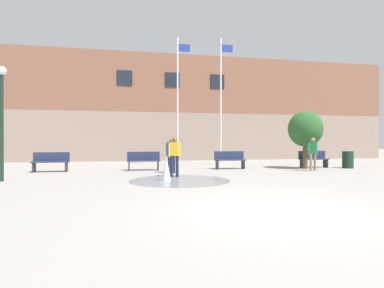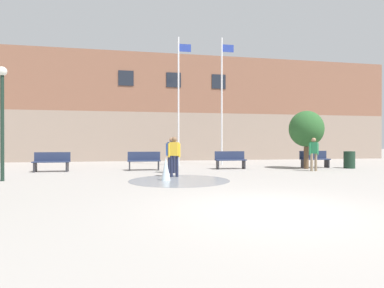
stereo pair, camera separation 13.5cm
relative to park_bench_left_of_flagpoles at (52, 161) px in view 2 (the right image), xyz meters
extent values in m
plane|color=gray|center=(6.62, -9.22, -0.48)|extent=(100.00, 100.00, 0.00)
cube|color=gray|center=(6.62, 10.49, 1.34)|extent=(36.00, 6.00, 3.63)
cube|color=brown|center=(6.62, 10.49, 5.37)|extent=(36.00, 6.00, 4.44)
cube|color=#1E232D|center=(3.12, 7.47, 5.60)|extent=(1.10, 0.06, 1.10)
cube|color=#1E232D|center=(6.62, 7.47, 5.60)|extent=(1.10, 0.06, 1.10)
cube|color=#1E232D|center=(10.12, 7.47, 5.60)|extent=(1.10, 0.06, 1.10)
cylinder|color=gray|center=(5.42, -4.24, -0.48)|extent=(3.63, 3.63, 0.01)
cone|color=silver|center=(4.95, -4.16, -0.05)|extent=(0.34, 0.34, 0.85)
cube|color=#28282D|center=(-0.70, -0.06, -0.26)|extent=(0.06, 0.40, 0.44)
cube|color=#28282D|center=(0.70, -0.06, -0.26)|extent=(0.06, 0.40, 0.44)
cube|color=#232D4C|center=(0.00, -0.06, -0.01)|extent=(1.60, 0.44, 0.05)
cube|color=#232D4C|center=(0.00, 0.14, 0.22)|extent=(1.60, 0.04, 0.42)
cube|color=#28282D|center=(3.56, -0.06, -0.26)|extent=(0.06, 0.40, 0.44)
cube|color=#28282D|center=(4.96, -0.06, -0.26)|extent=(0.06, 0.40, 0.44)
cube|color=#232D4C|center=(4.26, -0.06, -0.01)|extent=(1.60, 0.44, 0.05)
cube|color=#232D4C|center=(4.26, 0.14, 0.22)|extent=(1.60, 0.04, 0.42)
cube|color=#28282D|center=(7.97, -0.11, -0.26)|extent=(0.06, 0.40, 0.44)
cube|color=#28282D|center=(9.37, -0.11, -0.26)|extent=(0.06, 0.40, 0.44)
cube|color=#232D4C|center=(8.67, -0.11, -0.01)|extent=(1.60, 0.44, 0.05)
cube|color=#232D4C|center=(8.67, 0.09, 0.22)|extent=(1.60, 0.04, 0.42)
cube|color=#28282D|center=(12.67, -0.23, -0.26)|extent=(0.06, 0.40, 0.44)
cube|color=#28282D|center=(14.07, -0.23, -0.26)|extent=(0.06, 0.40, 0.44)
cube|color=#232D4C|center=(13.37, -0.23, -0.01)|extent=(1.60, 0.44, 0.05)
cube|color=#232D4C|center=(13.37, -0.03, 0.22)|extent=(1.60, 0.04, 0.42)
cylinder|color=#1E233D|center=(5.26, -3.12, -0.06)|extent=(0.12, 0.12, 0.84)
cylinder|color=#1E233D|center=(5.48, -3.12, -0.06)|extent=(0.12, 0.12, 0.84)
cube|color=gold|center=(5.37, -3.12, 0.63)|extent=(0.39, 0.32, 0.54)
sphere|color=brown|center=(5.37, -3.12, 1.01)|extent=(0.21, 0.21, 0.21)
cylinder|color=gold|center=(5.16, -3.12, 0.58)|extent=(0.08, 0.08, 0.55)
cylinder|color=gold|center=(5.58, -3.12, 0.58)|extent=(0.08, 0.08, 0.55)
cylinder|color=#89755B|center=(12.13, -1.87, -0.06)|extent=(0.12, 0.12, 0.84)
cylinder|color=#89755B|center=(12.35, -1.87, -0.06)|extent=(0.12, 0.12, 0.84)
cube|color=#237547|center=(12.24, -1.87, 0.63)|extent=(0.39, 0.37, 0.54)
sphere|color=#997051|center=(12.24, -1.87, 1.01)|extent=(0.21, 0.21, 0.21)
cylinder|color=#237547|center=(12.03, -1.87, 0.58)|extent=(0.08, 0.08, 0.55)
cylinder|color=#237547|center=(12.45, -1.87, 0.58)|extent=(0.08, 0.08, 0.55)
cylinder|color=#1E233D|center=(5.33, -1.65, -0.06)|extent=(0.12, 0.12, 0.84)
cylinder|color=#1E233D|center=(5.55, -1.65, -0.06)|extent=(0.12, 0.12, 0.84)
cube|color=#284C9E|center=(5.44, -1.65, 0.63)|extent=(0.39, 0.37, 0.54)
sphere|color=#997051|center=(5.44, -1.65, 1.01)|extent=(0.21, 0.21, 0.21)
cylinder|color=#284C9E|center=(5.23, -1.65, 0.58)|extent=(0.08, 0.08, 0.55)
cylinder|color=#284C9E|center=(5.65, -1.65, 0.58)|extent=(0.08, 0.08, 0.55)
cylinder|color=silver|center=(6.33, 2.64, 3.32)|extent=(0.10, 0.10, 7.60)
cube|color=#233893|center=(6.73, 2.64, 6.50)|extent=(0.70, 0.02, 0.45)
cylinder|color=silver|center=(8.98, 2.64, 3.38)|extent=(0.10, 0.10, 7.73)
cube|color=#233893|center=(9.38, 2.64, 6.62)|extent=(0.70, 0.02, 0.45)
cylinder|color=#192D23|center=(-0.75, -3.31, 1.38)|extent=(0.12, 0.12, 3.72)
sphere|color=white|center=(-0.75, -3.31, 3.40)|extent=(0.32, 0.32, 0.32)
cylinder|color=#193323|center=(14.99, -0.81, -0.03)|extent=(0.56, 0.56, 0.90)
cylinder|color=brown|center=(12.56, -0.70, 0.09)|extent=(0.25, 0.25, 1.15)
ellipsoid|color=#285628|center=(12.56, -0.70, 1.60)|extent=(1.75, 1.75, 1.86)
camera|label=1|loc=(3.82, -14.86, 0.88)|focal=28.00mm
camera|label=2|loc=(3.95, -14.89, 0.88)|focal=28.00mm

